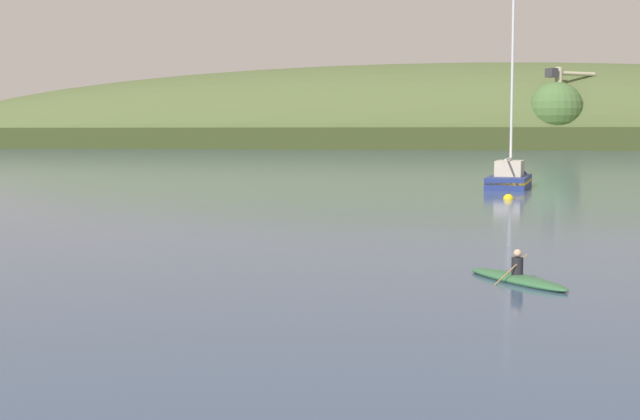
# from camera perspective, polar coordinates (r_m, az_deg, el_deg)

# --- Properties ---
(far_shoreline_hill) EXTENTS (462.67, 108.64, 50.51)m
(far_shoreline_hill) POSITION_cam_1_polar(r_m,az_deg,el_deg) (269.67, 8.56, 4.13)
(far_shoreline_hill) COLOR #35401E
(far_shoreline_hill) RESTS_ON ground
(dockside_crane) EXTENTS (13.39, 11.66, 21.43)m
(dockside_crane) POSITION_cam_1_polar(r_m,az_deg,el_deg) (241.17, 15.23, 6.37)
(dockside_crane) COLOR #4C4C51
(dockside_crane) RESTS_ON ground
(sailboat_near_mooring) EXTENTS (3.45, 9.43, 15.46)m
(sailboat_near_mooring) POSITION_cam_1_polar(r_m,az_deg,el_deg) (68.90, 12.23, 1.81)
(sailboat_near_mooring) COLOR navy
(sailboat_near_mooring) RESTS_ON ground
(canoe_with_paddler) EXTENTS (3.16, 3.60, 1.02)m
(canoe_with_paddler) POSITION_cam_1_polar(r_m,az_deg,el_deg) (24.93, 12.65, -4.35)
(canoe_with_paddler) COLOR #33663D
(canoe_with_paddler) RESTS_ON ground
(mooring_buoy_midchannel) EXTENTS (0.64, 0.64, 0.72)m
(mooring_buoy_midchannel) POSITION_cam_1_polar(r_m,az_deg,el_deg) (56.21, 12.11, 0.70)
(mooring_buoy_midchannel) COLOR yellow
(mooring_buoy_midchannel) RESTS_ON ground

